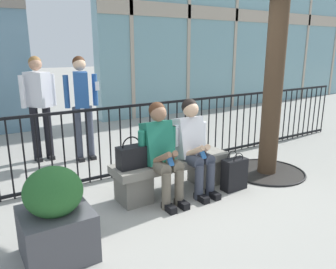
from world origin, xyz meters
TOP-DOWN VIEW (x-y plane):
  - ground_plane at (0.00, 0.00)m, footprint 60.00×60.00m
  - stone_bench at (0.00, 0.00)m, footprint 1.60×0.44m
  - seated_person_with_phone at (-0.24, -0.13)m, footprint 0.52×0.66m
  - seated_person_companion at (0.24, -0.13)m, footprint 0.52×0.66m
  - handbag_on_bench at (-0.58, -0.01)m, footprint 0.34×0.19m
  - shopping_bag at (0.73, -0.39)m, footprint 0.34×0.16m
  - bystander_at_railing at (-0.53, 1.89)m, footprint 0.55×0.43m
  - bystander_further_back at (-1.12, 2.26)m, footprint 0.55×0.44m
  - plaza_railing at (0.00, 0.86)m, footprint 9.14×0.04m
  - planter at (-1.63, -0.62)m, footprint 0.59×0.59m

SIDE VIEW (x-z plane):
  - ground_plane at x=0.00m, z-range 0.00..0.00m
  - shopping_bag at x=0.73m, z-range -0.05..0.48m
  - stone_bench at x=0.00m, z-range 0.05..0.50m
  - planter at x=-1.63m, z-range -0.03..0.82m
  - plaza_railing at x=0.00m, z-range 0.01..1.05m
  - handbag_on_bench at x=-0.58m, z-range 0.40..0.78m
  - seated_person_with_phone at x=-0.24m, z-range 0.04..1.26m
  - seated_person_companion at x=0.24m, z-range 0.04..1.26m
  - bystander_further_back at x=-1.12m, z-range 0.15..1.86m
  - bystander_at_railing at x=-0.53m, z-range 0.15..1.86m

